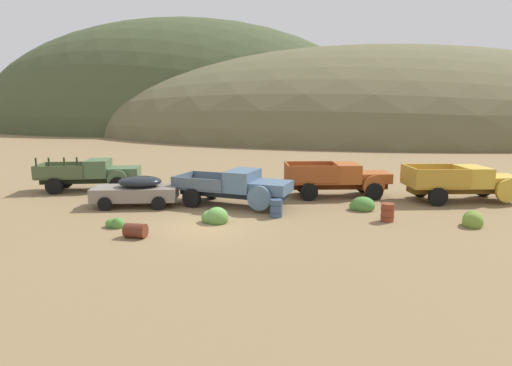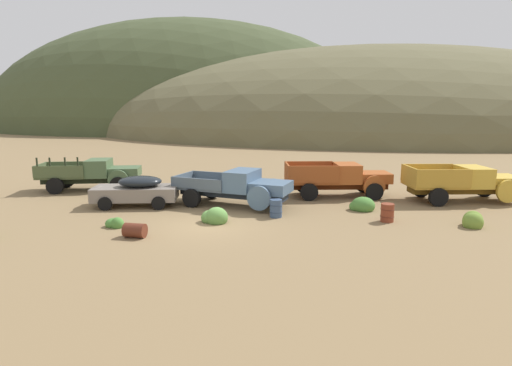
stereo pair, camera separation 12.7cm
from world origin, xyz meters
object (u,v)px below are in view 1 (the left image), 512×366
object	(u,v)px
truck_oxide_orange	(344,179)
oil_drum_by_truck	(276,208)
oil_drum_spare	(387,212)
oil_drum_tipped	(135,231)
truck_weathered_green	(97,174)
truck_faded_yellow	(468,182)
truck_chalk_blue	(241,187)
car_primer_gray	(133,191)

from	to	relation	value
truck_oxide_orange	oil_drum_by_truck	distance (m)	6.11
oil_drum_spare	oil_drum_tipped	bearing A→B (deg)	-159.10
truck_weathered_green	oil_drum_tipped	world-z (taller)	truck_weathered_green
truck_oxide_orange	oil_drum_by_truck	xyz separation A→B (m)	(-3.35, -5.08, -0.59)
truck_faded_yellow	oil_drum_spare	bearing A→B (deg)	-145.42
truck_chalk_blue	oil_drum_tipped	bearing A→B (deg)	-105.68
truck_weathered_green	oil_drum_by_truck	size ratio (longest dim) A/B	7.36
car_primer_gray	truck_faded_yellow	size ratio (longest dim) A/B	0.76
oil_drum_by_truck	oil_drum_tipped	bearing A→B (deg)	-143.00
car_primer_gray	oil_drum_spare	distance (m)	12.60
car_primer_gray	truck_weathered_green	bearing A→B (deg)	-54.10
truck_oxide_orange	oil_drum_tipped	world-z (taller)	truck_oxide_orange
oil_drum_tipped	oil_drum_by_truck	xyz separation A→B (m)	(5.18, 3.90, 0.13)
truck_chalk_blue	truck_oxide_orange	xyz separation A→B (m)	(5.38, 3.18, 0.00)
truck_oxide_orange	oil_drum_spare	distance (m)	5.39
truck_faded_yellow	oil_drum_spare	distance (m)	7.00
truck_chalk_blue	truck_faded_yellow	size ratio (longest dim) A/B	1.01
oil_drum_by_truck	oil_drum_spare	bearing A→B (deg)	-0.10
oil_drum_tipped	oil_drum_by_truck	distance (m)	6.49
truck_oxide_orange	truck_faded_yellow	distance (m)	6.62
oil_drum_tipped	oil_drum_spare	xyz separation A→B (m)	(10.20, 3.89, 0.12)
truck_chalk_blue	truck_faded_yellow	world-z (taller)	truck_faded_yellow
truck_faded_yellow	car_primer_gray	bearing A→B (deg)	-177.91
oil_drum_tipped	oil_drum_spare	world-z (taller)	oil_drum_spare
car_primer_gray	oil_drum_tipped	size ratio (longest dim) A/B	5.47
truck_faded_yellow	oil_drum_spare	world-z (taller)	truck_faded_yellow
car_primer_gray	truck_chalk_blue	xyz separation A→B (m)	(5.50, 0.80, 0.19)
oil_drum_by_truck	truck_faded_yellow	bearing A→B (deg)	26.19
car_primer_gray	truck_oxide_orange	size ratio (longest dim) A/B	0.77
truck_oxide_orange	truck_weathered_green	bearing A→B (deg)	170.88
truck_oxide_orange	truck_faded_yellow	bearing A→B (deg)	-12.00
oil_drum_tipped	truck_weathered_green	bearing A→B (deg)	126.23
truck_oxide_orange	oil_drum_tipped	size ratio (longest dim) A/B	7.07
truck_chalk_blue	oil_drum_by_truck	xyz separation A→B (m)	(2.03, -1.90, -0.59)
oil_drum_tipped	oil_drum_by_truck	world-z (taller)	oil_drum_by_truck
truck_weathered_green	truck_chalk_blue	xyz separation A→B (m)	(9.47, -2.83, 0.01)
truck_faded_yellow	oil_drum_tipped	xyz separation A→B (m)	(-15.15, -8.81, -0.74)
truck_weathered_green	oil_drum_spare	distance (m)	17.19
car_primer_gray	truck_faded_yellow	world-z (taller)	truck_faded_yellow
truck_oxide_orange	car_primer_gray	bearing A→B (deg)	-170.38
truck_chalk_blue	truck_oxide_orange	distance (m)	6.25
car_primer_gray	oil_drum_spare	size ratio (longest dim) A/B	5.76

